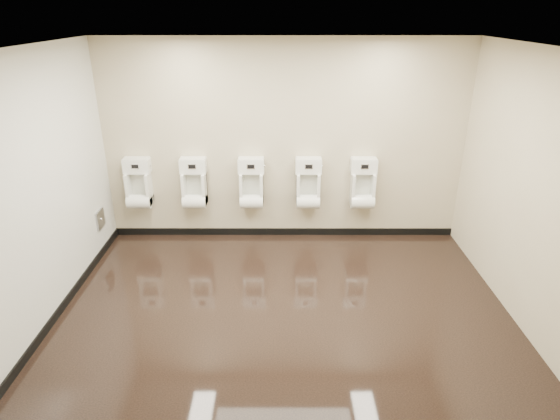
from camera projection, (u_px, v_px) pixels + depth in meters
The scene contains 15 objects.
ground at pixel (284, 302), 5.40m from camera, with size 5.00×3.50×0.00m, color black.
ceiling at pixel (285, 46), 4.29m from camera, with size 5.00×3.50×0.00m, color silver.
back_wall at pixel (284, 143), 6.45m from camera, with size 5.00×0.02×2.80m, color #BAAF90.
front_wall at pixel (287, 278), 3.24m from camera, with size 5.00×0.02×2.80m, color #BAAF90.
left_wall at pixel (44, 188), 4.85m from camera, with size 0.02×3.50×2.80m, color #BAAF90.
right_wall at pixel (526, 189), 4.84m from camera, with size 0.02×3.50×2.80m, color #BAAF90.
tile_overlay_left at pixel (45, 188), 4.85m from camera, with size 0.01×3.50×2.80m, color silver.
skirting_back at pixel (284, 232), 6.98m from camera, with size 5.00×0.02×0.10m, color black.
skirting_left at pixel (69, 298), 5.39m from camera, with size 0.02×3.50×0.10m, color black.
access_panel at pixel (100, 219), 6.31m from camera, with size 0.04×0.25×0.25m.
urinal_0 at pixel (139, 187), 6.58m from camera, with size 0.37×0.28×0.70m.
urinal_1 at pixel (194, 187), 6.58m from camera, with size 0.37×0.28×0.70m.
urinal_2 at pixel (252, 187), 6.57m from camera, with size 0.37×0.28×0.70m.
urinal_3 at pixel (308, 187), 6.57m from camera, with size 0.37×0.28×0.70m.
urinal_4 at pixel (363, 187), 6.57m from camera, with size 0.37×0.28×0.70m.
Camera 1 is at (-0.04, -4.53, 3.13)m, focal length 30.00 mm.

